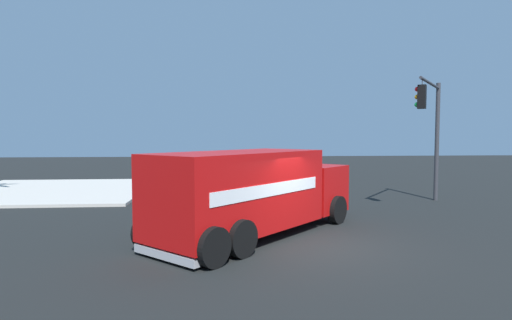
{
  "coord_description": "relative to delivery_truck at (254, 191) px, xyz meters",
  "views": [
    {
      "loc": [
        -11.38,
        2.83,
        3.18
      ],
      "look_at": [
        1.63,
        1.76,
        2.38
      ],
      "focal_mm": 28.87,
      "sensor_mm": 36.0,
      "label": 1
    }
  ],
  "objects": [
    {
      "name": "sidewalk_corner_far",
      "position": [
        10.91,
        10.54,
        -1.34
      ],
      "size": [
        10.47,
        10.47,
        0.14
      ],
      "primitive_type": "cube",
      "color": "beige",
      "rests_on": "ground"
    },
    {
      "name": "ground_plane",
      "position": [
        -1.46,
        -1.83,
        -1.41
      ],
      "size": [
        100.0,
        100.0,
        0.0
      ],
      "primitive_type": "plane",
      "color": "black"
    },
    {
      "name": "pickup_maroon",
      "position": [
        9.19,
        0.8,
        -0.69
      ],
      "size": [
        2.69,
        5.38,
        1.38
      ],
      "color": "maroon",
      "rests_on": "ground"
    },
    {
      "name": "delivery_truck",
      "position": [
        0.0,
        0.0,
        0.0
      ],
      "size": [
        7.47,
        7.24,
        2.68
      ],
      "color": "red",
      "rests_on": "ground"
    },
    {
      "name": "traffic_light_primary",
      "position": [
        5.18,
        -8.51,
        2.35
      ],
      "size": [
        3.62,
        2.77,
        5.68
      ],
      "color": "#38383D",
      "rests_on": "ground"
    }
  ]
}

